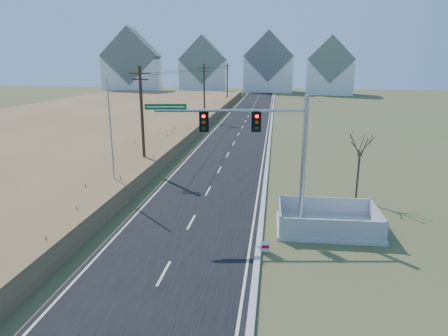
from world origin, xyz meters
TOP-DOWN VIEW (x-y plane):
  - ground at (0.00, 0.00)m, footprint 260.00×260.00m
  - road at (0.00, 50.00)m, footprint 8.00×180.00m
  - curb at (4.15, 50.00)m, footprint 0.30×180.00m
  - reed_marsh at (-24.00, 40.00)m, footprint 38.00×110.00m
  - utility_pole_near at (-6.50, 15.00)m, footprint 1.80×0.26m
  - utility_pole_mid at (-6.50, 45.00)m, footprint 1.80×0.26m
  - utility_pole_far at (-6.50, 75.00)m, footprint 1.80×0.26m
  - condo_nw at (-38.00, 100.00)m, footprint 17.69×13.38m
  - condo_nnw at (-18.00, 108.00)m, footprint 14.93×11.17m
  - condo_n at (2.00, 112.00)m, footprint 15.27×10.20m
  - condo_ne at (20.00, 104.00)m, footprint 14.12×10.51m
  - traffic_signal_mast at (4.63, 5.03)m, footprint 9.38×1.51m
  - fence_enclosure at (7.95, 4.15)m, footprint 5.82×4.03m
  - open_sign at (4.50, 0.77)m, footprint 0.47×0.10m
  - flagpole at (-6.45, 8.21)m, footprint 0.37×0.37m
  - bare_tree at (10.53, 9.53)m, footprint 1.88×1.88m

SIDE VIEW (x-z plane):
  - ground at x=0.00m, z-range 0.00..0.00m
  - road at x=0.00m, z-range 0.00..0.06m
  - curb at x=4.15m, z-range 0.00..0.18m
  - fence_enclosure at x=7.95m, z-range -0.39..0.92m
  - open_sign at x=4.50m, z-range 0.02..0.60m
  - reed_marsh at x=-24.00m, z-range 0.00..1.30m
  - flagpole at x=-6.45m, z-range -0.83..7.42m
  - bare_tree at x=10.53m, z-range 1.52..6.51m
  - traffic_signal_mast at x=4.63m, z-range 0.83..8.35m
  - utility_pole_near at x=-6.50m, z-range 0.18..9.18m
  - utility_pole_mid at x=-6.50m, z-range 0.18..9.18m
  - utility_pole_far at x=-6.50m, z-range 0.18..9.18m
  - condo_ne at x=20.00m, z-range -1.42..15.10m
  - condo_nnw at x=-18.00m, z-range -1.58..15.45m
  - condo_n at x=2.00m, z-range -1.66..16.88m
  - condo_nw at x=-38.00m, z-range -1.82..17.23m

